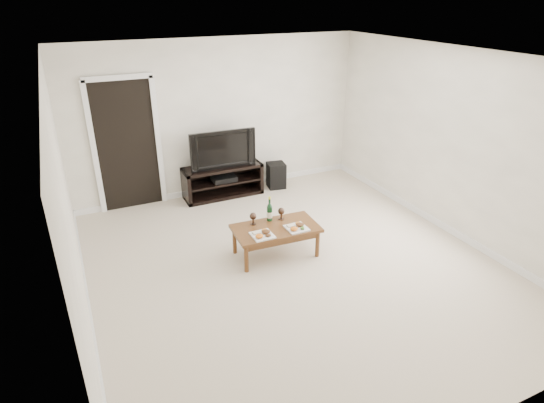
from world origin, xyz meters
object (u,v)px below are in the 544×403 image
at_px(media_console, 223,181).
at_px(coffee_table, 276,241).
at_px(television, 221,148).
at_px(subwoofer, 276,175).

bearing_deg(media_console, coffee_table, -90.36).
relative_size(television, subwoofer, 2.45).
height_order(television, coffee_table, television).
xyz_separation_m(subwoofer, coffee_table, (-1.01, -2.10, -0.02)).
xyz_separation_m(media_console, subwoofer, (1.00, -0.05, -0.05)).
distance_m(television, subwoofer, 1.19).
xyz_separation_m(media_console, coffee_table, (-0.01, -2.14, -0.07)).
height_order(media_console, coffee_table, media_console).
height_order(subwoofer, coffee_table, subwoofer).
relative_size(media_console, coffee_table, 1.20).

